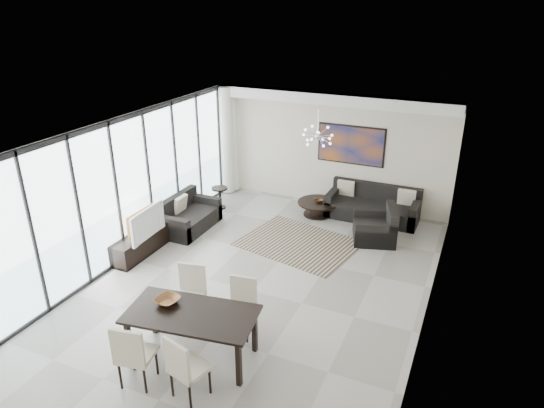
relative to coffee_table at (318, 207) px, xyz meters
The scene contains 20 objects.
room_shell 3.92m from the coffee_table, 82.41° to the right, with size 6.00×9.00×2.90m.
window_wall 4.82m from the coffee_table, 127.48° to the right, with size 0.37×8.95×2.90m.
soffit 2.64m from the coffee_table, 87.29° to the left, with size 5.98×0.40×0.26m, color white.
painting 1.73m from the coffee_table, 55.99° to the left, with size 1.68×0.04×0.98m, color #A45016.
chandelier 2.48m from the coffee_table, 74.49° to the right, with size 0.66×0.66×0.71m.
rug 1.62m from the coffee_table, 85.19° to the right, with size 2.41×1.85×0.01m, color black.
coffee_table is the anchor object (origin of this frame).
bowl_coffee 0.19m from the coffee_table, ahead, with size 0.21×0.21×0.07m, color brown.
sofa_main 1.34m from the coffee_table, 16.72° to the left, with size 2.18×0.89×0.79m.
loveseat 3.18m from the coffee_table, 142.40° to the right, with size 0.87×1.54×0.77m.
armchair 1.78m from the coffee_table, 24.63° to the right, with size 1.13×1.16×0.79m.
side_table 2.50m from the coffee_table, 165.79° to the right, with size 0.41×0.41×0.56m.
tv_console 4.35m from the coffee_table, 128.94° to the right, with size 0.42×1.50×0.47m, color black.
television 4.32m from the coffee_table, 126.87° to the right, with size 1.09×0.14×0.63m, color gray.
dining_table 5.65m from the coffee_table, 90.03° to the right, with size 2.02×1.23×0.79m.
dining_chair_sw 6.50m from the coffee_table, 93.62° to the right, with size 0.55×0.55×1.02m.
dining_chair_se 6.41m from the coffee_table, 86.84° to the right, with size 0.56×0.56×1.00m.
dining_chair_nw 4.88m from the coffee_table, 96.41° to the right, with size 0.54×0.54×1.00m.
dining_chair_ne 4.80m from the coffee_table, 85.55° to the right, with size 0.49×0.49×0.95m.
bowl_dining 5.62m from the coffee_table, 94.73° to the right, with size 0.36×0.36×0.09m, color brown.
Camera 1 is at (3.41, -6.77, 5.03)m, focal length 32.00 mm.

